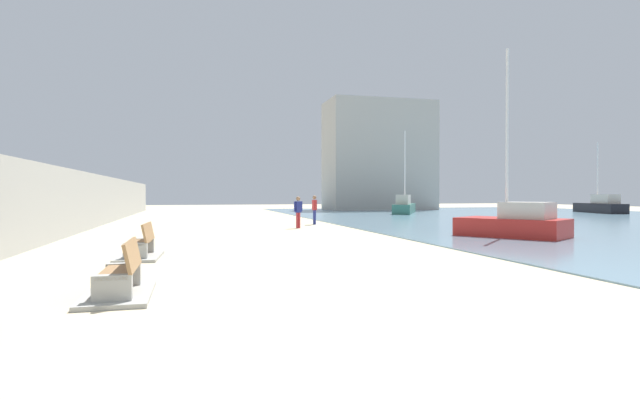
{
  "coord_description": "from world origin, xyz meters",
  "views": [
    {
      "loc": [
        -2.12,
        -7.23,
        1.78
      ],
      "look_at": [
        2.97,
        12.64,
        1.54
      ],
      "focal_mm": 27.92,
      "sensor_mm": 36.0,
      "label": 1
    }
  ],
  "objects_px": {
    "bench_near": "(120,283)",
    "bench_far": "(141,250)",
    "boat_mid_bay": "(515,223)",
    "boat_distant": "(404,206)",
    "person_walking": "(298,210)",
    "person_standing": "(315,208)",
    "boat_nearest": "(601,206)"
  },
  "relations": [
    {
      "from": "bench_near",
      "to": "bench_far",
      "type": "xyz_separation_m",
      "value": [
        -0.19,
        5.42,
        0.0
      ]
    },
    {
      "from": "bench_far",
      "to": "boat_mid_bay",
      "type": "relative_size",
      "value": 0.28
    },
    {
      "from": "bench_near",
      "to": "bench_far",
      "type": "distance_m",
      "value": 5.42
    },
    {
      "from": "boat_mid_bay",
      "to": "boat_distant",
      "type": "bearing_deg",
      "value": 76.33
    },
    {
      "from": "bench_near",
      "to": "boat_distant",
      "type": "xyz_separation_m",
      "value": [
        19.88,
        32.7,
        0.46
      ]
    },
    {
      "from": "person_walking",
      "to": "boat_distant",
      "type": "distance_m",
      "value": 21.17
    },
    {
      "from": "person_standing",
      "to": "boat_distant",
      "type": "bearing_deg",
      "value": 49.13
    },
    {
      "from": "person_walking",
      "to": "person_standing",
      "type": "bearing_deg",
      "value": 61.27
    },
    {
      "from": "person_standing",
      "to": "bench_far",
      "type": "bearing_deg",
      "value": -121.27
    },
    {
      "from": "bench_far",
      "to": "person_walking",
      "type": "bearing_deg",
      "value": 58.07
    },
    {
      "from": "person_standing",
      "to": "boat_nearest",
      "type": "bearing_deg",
      "value": 18.61
    },
    {
      "from": "person_walking",
      "to": "bench_far",
      "type": "bearing_deg",
      "value": -121.93
    },
    {
      "from": "bench_far",
      "to": "boat_mid_bay",
      "type": "bearing_deg",
      "value": 12.4
    },
    {
      "from": "person_walking",
      "to": "boat_nearest",
      "type": "height_order",
      "value": "boat_nearest"
    },
    {
      "from": "boat_nearest",
      "to": "boat_distant",
      "type": "xyz_separation_m",
      "value": [
        -18.24,
        3.47,
        -0.01
      ]
    },
    {
      "from": "bench_near",
      "to": "boat_nearest",
      "type": "bearing_deg",
      "value": 37.48
    },
    {
      "from": "bench_near",
      "to": "person_walking",
      "type": "height_order",
      "value": "person_walking"
    },
    {
      "from": "boat_distant",
      "to": "bench_far",
      "type": "bearing_deg",
      "value": -126.33
    },
    {
      "from": "bench_near",
      "to": "person_walking",
      "type": "relative_size",
      "value": 1.27
    },
    {
      "from": "person_standing",
      "to": "boat_nearest",
      "type": "distance_m",
      "value": 31.63
    },
    {
      "from": "bench_far",
      "to": "boat_nearest",
      "type": "xyz_separation_m",
      "value": [
        38.3,
        23.81,
        0.47
      ]
    },
    {
      "from": "bench_near",
      "to": "boat_distant",
      "type": "distance_m",
      "value": 38.27
    },
    {
      "from": "bench_far",
      "to": "person_walking",
      "type": "distance_m",
      "value": 12.78
    },
    {
      "from": "person_walking",
      "to": "boat_distant",
      "type": "height_order",
      "value": "boat_distant"
    },
    {
      "from": "person_standing",
      "to": "bench_near",
      "type": "bearing_deg",
      "value": -113.05
    },
    {
      "from": "bench_far",
      "to": "person_standing",
      "type": "distance_m",
      "value": 16.07
    },
    {
      "from": "bench_near",
      "to": "boat_mid_bay",
      "type": "height_order",
      "value": "boat_mid_bay"
    },
    {
      "from": "boat_distant",
      "to": "boat_nearest",
      "type": "bearing_deg",
      "value": -10.76
    },
    {
      "from": "boat_mid_bay",
      "to": "boat_nearest",
      "type": "xyz_separation_m",
      "value": [
        24.12,
        20.69,
        0.09
      ]
    },
    {
      "from": "bench_far",
      "to": "person_standing",
      "type": "xyz_separation_m",
      "value": [
        8.33,
        13.72,
        0.76
      ]
    },
    {
      "from": "bench_near",
      "to": "boat_distant",
      "type": "height_order",
      "value": "boat_distant"
    },
    {
      "from": "person_walking",
      "to": "person_standing",
      "type": "height_order",
      "value": "person_standing"
    }
  ]
}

